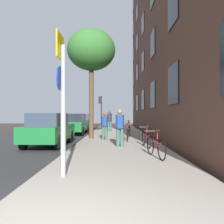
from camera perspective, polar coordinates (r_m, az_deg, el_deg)
The scene contains 18 objects.
ground_plane at distance 17.76m, azimuth -10.07°, elevation -5.70°, with size 41.80×41.80×0.00m, color #332D28.
road_asphalt at distance 18.26m, azimuth -16.59°, elevation -5.53°, with size 7.00×38.00×0.01m, color #2D2D30.
sidewalk at distance 17.44m, azimuth 1.35°, elevation -5.61°, with size 4.20×38.00×0.12m, color #9E9389.
sign_post at distance 5.24m, azimuth -12.86°, elevation 4.32°, with size 0.16×0.60×3.34m.
traffic_light at distance 24.27m, azimuth -3.03°, elevation 1.62°, with size 0.43×0.24×3.52m.
tree_near at distance 13.84m, azimuth -5.40°, elevation 15.58°, with size 2.91×2.91×6.60m.
bicycle_0 at distance 7.57m, azimuth 11.32°, elevation -8.78°, with size 0.48×1.70×0.96m.
bicycle_1 at distance 9.92m, azimuth 8.89°, elevation -6.83°, with size 0.42×1.73×0.96m.
bicycle_2 at distance 12.23m, azimuth 4.11°, elevation -5.61°, with size 0.42×1.73×0.99m.
bicycle_3 at distance 14.63m, azimuth 4.36°, elevation -4.83°, with size 0.42×1.69×0.97m.
bicycle_4 at distance 17.01m, azimuth 2.64°, elevation -4.24°, with size 0.50×1.69×0.98m.
bicycle_5 at distance 19.43m, azimuth 4.32°, elevation -3.82°, with size 0.42×1.71×0.96m.
pedestrian_0 at distance 9.87m, azimuth 2.06°, elevation -3.47°, with size 0.53×0.53×1.68m.
pedestrian_1 at distance 12.49m, azimuth -1.95°, elevation -3.17°, with size 0.47×0.47×1.57m.
pedestrian_2 at distance 18.81m, azimuth -0.65°, elevation -1.92°, with size 0.55×0.55×1.81m.
car_0 at distance 11.27m, azimuth -16.04°, elevation -4.32°, with size 1.77×4.00×1.62m.
car_1 at distance 17.57m, azimuth -9.77°, elevation -3.01°, with size 1.83×4.23×1.62m.
car_2 at distance 25.86m, azimuth -7.45°, elevation -2.26°, with size 1.90×4.45×1.62m.
Camera 1 is at (0.91, -2.37, 1.56)m, focal length 35.06 mm.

